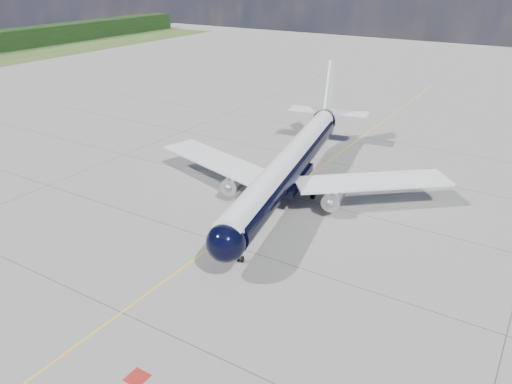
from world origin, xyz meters
TOP-DOWN VIEW (x-y plane):
  - ground at (0.00, 30.00)m, footprint 320.00×320.00m
  - taxiway_centerline at (0.00, 25.00)m, footprint 0.16×160.00m
  - red_marking at (6.80, -10.00)m, footprint 1.60×1.60m
  - main_airliner at (0.69, 25.78)m, footprint 40.72×50.21m

SIDE VIEW (x-z plane):
  - ground at x=0.00m, z-range 0.00..0.00m
  - taxiway_centerline at x=0.00m, z-range 0.00..0.01m
  - red_marking at x=6.80m, z-range 0.00..0.01m
  - main_airliner at x=0.69m, z-range -2.77..11.85m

